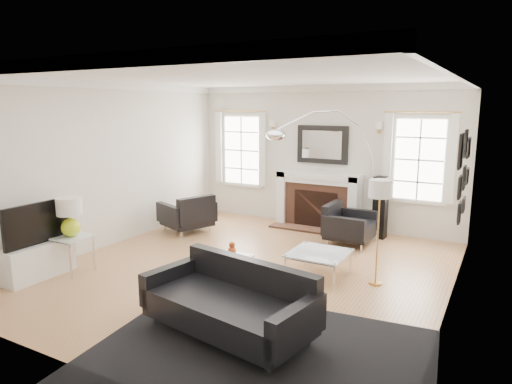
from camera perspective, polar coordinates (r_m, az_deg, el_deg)
The scene contains 25 objects.
floor at distance 6.88m, azimuth -1.02°, elevation -9.72°, with size 6.00×6.00×0.00m, color #A66C45.
back_wall at distance 9.22m, azimuth 8.34°, elevation 4.35°, with size 5.50×0.04×2.80m, color silver.
front_wall at distance 4.26m, azimuth -21.79°, elevation -3.68°, with size 5.50×0.04×2.80m, color silver.
left_wall at distance 8.24m, azimuth -17.87°, elevation 3.21°, with size 0.04×6.00×2.80m, color silver.
right_wall at distance 5.69m, azimuth 23.66°, elevation -0.34°, with size 0.04×6.00×2.80m, color silver.
ceiling at distance 6.46m, azimuth -1.11°, elevation 14.23°, with size 5.50×6.00×0.02m, color white.
crown_molding at distance 6.46m, azimuth -1.11°, elevation 13.70°, with size 5.50×6.00×0.12m, color white.
fireplace at distance 9.16m, azimuth 7.73°, elevation -1.10°, with size 1.70×0.69×1.11m.
mantel_mirror at distance 9.16m, azimuth 8.28°, elevation 5.88°, with size 1.05×0.07×0.75m.
window_left at distance 9.97m, azimuth -1.78°, elevation 5.27°, with size 1.24×0.15×1.62m.
window_right at distance 8.69m, azimuth 19.72°, elevation 3.84°, with size 1.24×0.15×1.62m.
gallery_wall at distance 6.95m, azimuth 24.54°, elevation 2.56°, with size 0.04×1.73×1.29m.
tv_unit at distance 7.18m, azimuth -25.63°, elevation -7.16°, with size 0.35×1.00×1.09m.
area_rug at distance 4.63m, azimuth -0.26°, elevation -20.48°, with size 3.22×2.69×0.01m, color black.
sofa at distance 4.99m, azimuth -3.01°, elevation -13.77°, with size 2.00×1.16×0.62m.
armchair_left at distance 8.88m, azimuth -8.42°, elevation -2.84°, with size 1.07×1.13×0.61m.
armchair_right at distance 8.22m, azimuth 11.27°, elevation -4.14°, with size 0.79×0.87×0.58m.
coffee_table at distance 6.61m, azimuth 7.86°, elevation -7.73°, with size 0.80×0.80×0.35m.
side_table_left at distance 7.19m, azimuth -22.02°, elevation -5.98°, with size 0.49×0.49×0.54m.
nesting_table at distance 5.98m, azimuth -3.00°, elevation -9.03°, with size 0.45×0.38×0.50m.
gourd_lamp at distance 7.08m, azimuth -22.27°, elevation -2.59°, with size 0.36×0.36×0.58m.
orange_vase at distance 5.91m, azimuth -3.02°, elevation -7.12°, with size 0.11×0.11×0.17m.
arc_floor_lamp at distance 8.16m, azimuth 8.83°, elevation 2.88°, with size 1.71×1.58×2.42m.
stick_floor_lamp at distance 6.24m, azimuth 15.22°, elevation -0.27°, with size 0.29×0.29×1.45m.
speaker_tower at distance 8.66m, azimuth 15.28°, elevation -1.89°, with size 0.23×0.23×1.14m, color black.
Camera 1 is at (3.24, -5.58, 2.40)m, focal length 32.00 mm.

